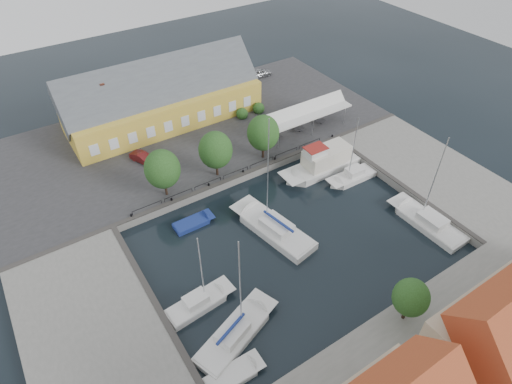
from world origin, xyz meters
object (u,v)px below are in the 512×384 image
(trawler, at_px, (323,164))
(launch_sw, at_px, (233,376))
(west_boat_d, at_px, (235,334))
(car_silver, at_px, (260,73))
(center_sailboat, at_px, (274,230))
(tent_canopy, at_px, (306,113))
(east_boat_a, at_px, (352,178))
(warehouse, at_px, (158,100))
(west_boat_c, at_px, (199,304))
(east_boat_c, at_px, (427,223))
(launch_nw, at_px, (193,224))
(car_red, at_px, (143,158))

(trawler, height_order, launch_sw, trawler)
(trawler, relative_size, west_boat_d, 0.94)
(car_silver, relative_size, center_sailboat, 0.29)
(tent_canopy, height_order, east_boat_a, east_boat_a)
(tent_canopy, bearing_deg, warehouse, 140.14)
(west_boat_c, bearing_deg, trawler, 23.08)
(tent_canopy, xyz_separation_m, west_boat_d, (-25.47, -22.75, -3.41))
(center_sailboat, xyz_separation_m, east_boat_c, (15.49, -8.73, -0.10))
(car_silver, distance_m, east_boat_c, 40.75)
(car_silver, distance_m, west_boat_d, 50.19)
(east_boat_c, xyz_separation_m, launch_nw, (-22.57, 14.80, -0.17))
(tent_canopy, relative_size, launch_nw, 2.89)
(car_red, bearing_deg, launch_nw, -111.56)
(car_red, relative_size, east_boat_c, 0.33)
(warehouse, height_order, east_boat_a, warehouse)
(east_boat_a, bearing_deg, launch_nw, 169.67)
(trawler, xyz_separation_m, east_boat_c, (3.55, -14.59, -0.76))
(car_silver, distance_m, west_boat_c, 47.30)
(trawler, distance_m, launch_nw, 19.05)
(launch_sw, bearing_deg, east_boat_c, 6.54)
(car_silver, relative_size, west_boat_d, 0.35)
(trawler, height_order, launch_nw, trawler)
(car_silver, height_order, west_boat_d, west_boat_d)
(trawler, xyz_separation_m, west_boat_c, (-23.51, -10.02, -0.76))
(trawler, bearing_deg, car_red, 145.89)
(east_boat_c, distance_m, launch_nw, 26.99)
(car_red, xyz_separation_m, east_boat_c, (23.19, -27.89, -1.39))
(east_boat_c, bearing_deg, trawler, 103.68)
(warehouse, distance_m, west_boat_d, 37.89)
(trawler, xyz_separation_m, west_boat_d, (-22.27, -14.68, -0.75))
(car_silver, distance_m, east_boat_a, 30.08)
(west_boat_c, bearing_deg, car_red, 80.58)
(tent_canopy, xyz_separation_m, west_boat_c, (-26.71, -18.09, -3.42))
(west_boat_c, distance_m, launch_sw, 7.81)
(tent_canopy, distance_m, car_silver, 18.44)
(car_silver, height_order, launch_nw, car_silver)
(trawler, relative_size, west_boat_c, 1.21)
(east_boat_a, xyz_separation_m, west_boat_d, (-24.25, -11.06, 0.01))
(trawler, xyz_separation_m, launch_sw, (-24.32, -17.78, -0.93))
(warehouse, distance_m, east_boat_a, 30.10)
(trawler, height_order, west_boat_c, west_boat_c)
(east_boat_c, bearing_deg, car_silver, 84.96)
(west_boat_c, bearing_deg, launch_nw, 66.31)
(launch_sw, bearing_deg, center_sailboat, 43.93)
(car_silver, bearing_deg, tent_canopy, 169.59)
(center_sailboat, bearing_deg, car_red, 111.90)
(tent_canopy, relative_size, launch_sw, 2.64)
(warehouse, bearing_deg, launch_nw, -104.53)
(tent_canopy, bearing_deg, center_sailboat, -137.40)
(launch_nw, bearing_deg, trawler, -0.64)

